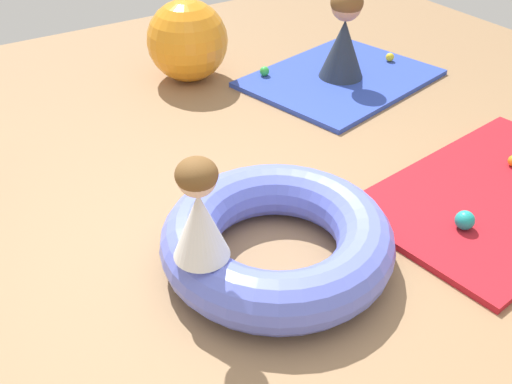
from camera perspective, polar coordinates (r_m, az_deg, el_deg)
The scene contains 10 objects.
ground_plane at distance 3.11m, azimuth 2.00°, elevation -7.17°, with size 8.00×8.00×0.00m, color #93704C.
gym_mat_center_rear at distance 3.88m, azimuth 22.32°, elevation -0.20°, with size 1.74×1.07×0.04m, color #B21923.
gym_mat_near_left at distance 5.11m, azimuth 8.11°, elevation 10.76°, with size 1.49×1.14×0.04m, color #2D47B7.
inflatable_cushion at distance 3.05m, azimuth 2.04°, elevation -4.58°, with size 1.20×1.20×0.29m, color #6070E5.
child_in_white at distance 2.59m, azimuth -5.50°, elevation -1.83°, with size 0.37×0.37×0.51m.
adult_seated at distance 4.97m, azimuth 8.46°, elevation 14.63°, with size 0.52×0.52×0.72m.
play_ball_yellow at distance 5.46m, azimuth 12.75°, elevation 12.53°, with size 0.07×0.07×0.07m, color yellow.
play_ball_teal at distance 3.46m, azimuth 19.44°, elevation -2.57°, with size 0.11×0.11×0.11m, color teal.
play_ball_green at distance 5.05m, azimuth 0.82°, elevation 11.54°, with size 0.08×0.08×0.08m, color green.
exercise_ball_large at distance 5.02m, azimuth -6.61°, elevation 14.25°, with size 0.66×0.66×0.66m, color orange.
Camera 1 is at (-1.34, -1.88, 2.09)m, focal length 41.61 mm.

